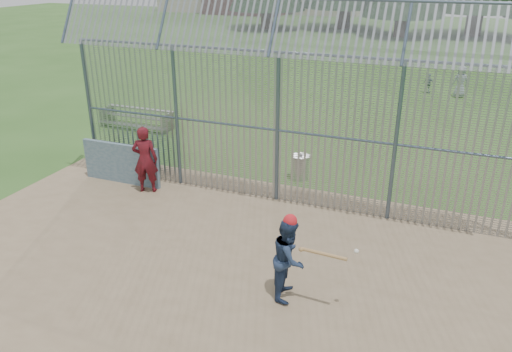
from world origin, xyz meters
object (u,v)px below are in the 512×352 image
at_px(onlooker, 145,159).
at_px(batter, 289,258).
at_px(bleacher, 136,118).
at_px(dugout_wall, 121,163).
at_px(trash_can, 300,167).

bearing_deg(onlooker, batter, 129.46).
relative_size(batter, onlooker, 0.86).
height_order(batter, bleacher, batter).
distance_m(dugout_wall, batter, 7.11).
relative_size(onlooker, bleacher, 0.64).
distance_m(trash_can, bleacher, 7.88).
height_order(dugout_wall, onlooker, onlooker).
xyz_separation_m(dugout_wall, batter, (6.26, -3.37, 0.22)).
bearing_deg(trash_can, bleacher, 161.70).
bearing_deg(dugout_wall, batter, -28.28).
bearing_deg(dugout_wall, trash_can, 25.08).
bearing_deg(onlooker, dugout_wall, -33.69).
bearing_deg(bleacher, batter, -42.01).
bearing_deg(trash_can, onlooker, -146.49).
bearing_deg(onlooker, trash_can, -166.29).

